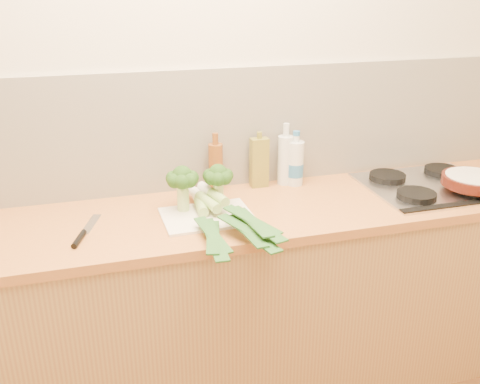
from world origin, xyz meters
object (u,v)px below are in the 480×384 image
object	(u,v)px
chopping_board	(207,216)
skillet	(474,180)
chefs_knife	(82,235)
gas_hob	(430,185)

from	to	relation	value
chopping_board	skillet	world-z (taller)	skillet
skillet	chefs_knife	bearing A→B (deg)	-171.53
skillet	chopping_board	bearing A→B (deg)	-173.99
gas_hob	chopping_board	xyz separation A→B (m)	(-1.06, -0.04, -0.01)
gas_hob	chopping_board	world-z (taller)	gas_hob
gas_hob	skillet	bearing A→B (deg)	-38.40
chefs_knife	skillet	bearing A→B (deg)	16.95
chefs_knife	skillet	distance (m)	1.69
chopping_board	skillet	size ratio (longest dim) A/B	0.90
gas_hob	chefs_knife	distance (m)	1.55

